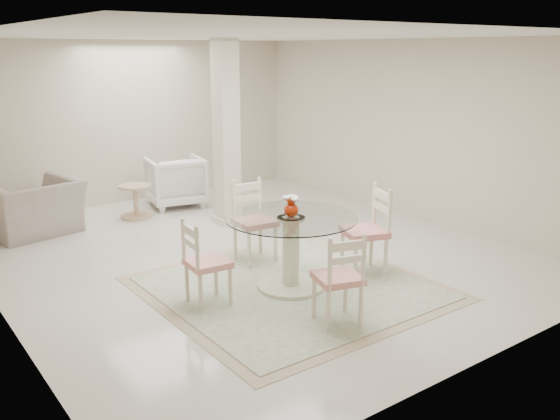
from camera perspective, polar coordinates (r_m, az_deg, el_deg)
ground at (r=7.71m, az=-3.09°, el=-4.05°), size 7.00×7.00×0.00m
room_shell at (r=7.32m, az=-3.30°, el=9.80°), size 6.02×7.02×2.71m
column at (r=8.73m, az=-5.18°, el=7.30°), size 0.30×0.30×2.70m
area_rug at (r=6.57m, az=1.04°, el=-7.48°), size 2.89×2.89×0.02m
dining_table at (r=6.42m, az=1.06°, el=-4.11°), size 1.42×1.42×0.82m
red_vase at (r=6.27m, az=1.09°, el=0.38°), size 0.18×0.17×0.24m
dining_chair_east at (r=6.87m, az=8.71°, el=-1.36°), size 0.58×0.58×1.15m
dining_chair_north at (r=7.25m, az=-2.72°, el=-0.47°), size 0.48×0.48×1.11m
dining_chair_west at (r=6.00m, az=-7.55°, el=-4.51°), size 0.43×0.43×1.01m
dining_chair_south at (r=5.55m, az=5.88°, el=-6.01°), size 0.51×0.51×1.02m
recliner_taupe at (r=9.04m, az=-22.63°, el=0.23°), size 1.36×1.24×0.77m
armchair_white at (r=10.06m, az=-10.01°, el=2.74°), size 1.05×1.07×0.82m
side_table at (r=9.47m, az=-13.70°, el=0.69°), size 0.50×0.50×0.52m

